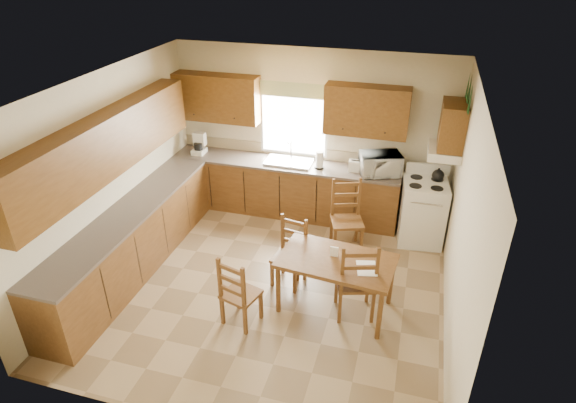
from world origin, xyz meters
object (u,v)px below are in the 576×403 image
(chair_near_left, at_px, (241,290))
(chair_far_left, at_px, (289,254))
(dining_table, at_px, (335,284))
(chair_near_right, at_px, (356,277))
(stove, at_px, (422,212))
(microwave, at_px, (380,164))
(chair_far_right, at_px, (347,218))

(chair_near_left, xyz_separation_m, chair_far_left, (0.34, 0.87, -0.00))
(dining_table, height_order, chair_near_right, chair_near_right)
(stove, bearing_deg, chair_near_left, -134.98)
(microwave, height_order, chair_far_right, microwave)
(stove, distance_m, chair_near_left, 3.16)
(microwave, height_order, chair_near_left, microwave)
(microwave, distance_m, chair_far_left, 2.14)
(dining_table, bearing_deg, microwave, 89.36)
(stove, height_order, chair_far_right, chair_far_right)
(microwave, xyz_separation_m, chair_far_right, (-0.34, -0.79, -0.55))
(chair_near_right, relative_size, chair_far_left, 1.15)
(dining_table, height_order, chair_far_left, chair_far_left)
(chair_far_right, bearing_deg, dining_table, -105.40)
(microwave, distance_m, chair_far_right, 1.02)
(chair_near_right, distance_m, chair_far_right, 1.41)
(chair_far_right, bearing_deg, stove, 8.66)
(stove, distance_m, chair_near_right, 2.05)
(chair_far_left, distance_m, chair_far_right, 1.19)
(stove, relative_size, chair_near_right, 0.88)
(dining_table, relative_size, chair_near_left, 1.44)
(stove, height_order, dining_table, stove)
(microwave, distance_m, dining_table, 2.27)
(chair_near_left, distance_m, chair_far_right, 2.12)
(microwave, xyz_separation_m, dining_table, (-0.25, -2.14, -0.72))
(stove, relative_size, chair_near_left, 1.01)
(chair_far_right, bearing_deg, chair_near_left, -135.77)
(stove, bearing_deg, microwave, 155.73)
(stove, distance_m, chair_far_left, 2.29)
(stove, relative_size, microwave, 1.71)
(chair_near_left, relative_size, chair_far_left, 1.01)
(dining_table, relative_size, chair_far_right, 1.28)
(chair_far_left, bearing_deg, stove, 54.65)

